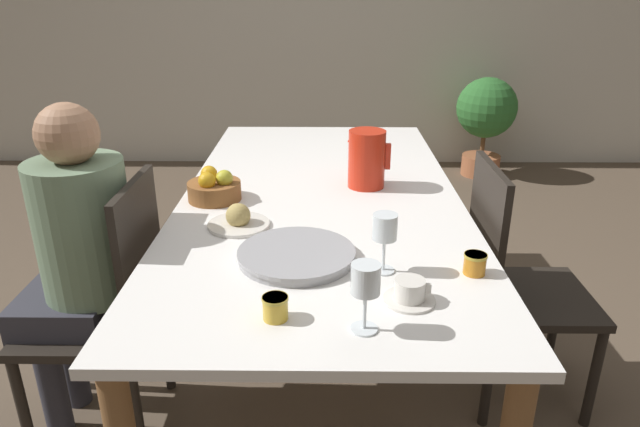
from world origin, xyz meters
The scene contains 16 objects.
ground_plane centered at (0.00, 0.00, 0.00)m, with size 20.00×20.00×0.00m, color brown.
wall_back centered at (0.00, 2.86, 1.30)m, with size 10.00×0.06×2.60m.
dining_table centered at (0.00, 0.00, 0.67)m, with size 1.04×2.11×0.75m.
chair_person_side centered at (-0.70, -0.38, 0.48)m, with size 0.42×0.42×0.92m.
chair_opposite centered at (0.70, -0.20, 0.48)m, with size 0.42×0.42×0.92m.
person_seated centered at (-0.79, -0.36, 0.69)m, with size 0.39×0.41×1.17m.
red_pitcher centered at (0.18, 0.09, 0.86)m, with size 0.17×0.14×0.22m.
wine_glass_water centered at (0.18, -0.62, 0.87)m, with size 0.07×0.07×0.17m.
wine_glass_juice centered at (0.11, -0.90, 0.87)m, with size 0.07×0.07×0.17m.
teacup_near_person centered at (0.23, -0.77, 0.77)m, with size 0.13×0.13×0.06m.
serving_tray centered at (-0.07, -0.55, 0.76)m, with size 0.34×0.34×0.03m.
bread_plate centered at (-0.27, -0.31, 0.77)m, with size 0.20×0.20×0.08m.
jam_jar_amber centered at (0.43, -0.63, 0.78)m, with size 0.06×0.06×0.06m.
jam_jar_red centered at (-0.10, -0.86, 0.78)m, with size 0.06×0.06×0.06m.
fruit_bowl centered at (-0.39, -0.06, 0.79)m, with size 0.19×0.19×0.12m.
potted_plant centered at (1.30, 2.49, 0.50)m, with size 0.48×0.48×0.79m.
Camera 1 is at (0.02, -2.03, 1.50)m, focal length 32.00 mm.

